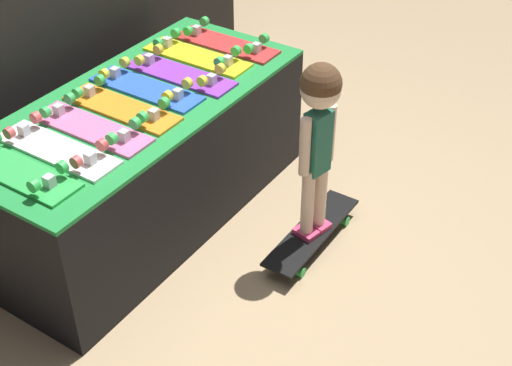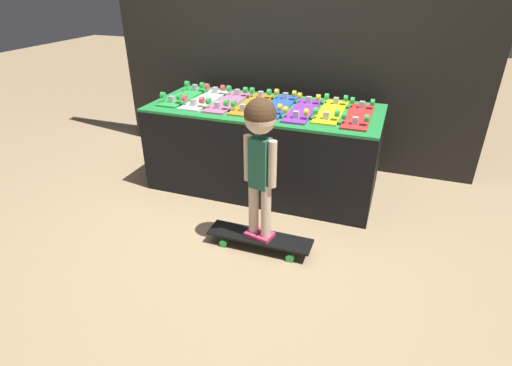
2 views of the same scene
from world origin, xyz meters
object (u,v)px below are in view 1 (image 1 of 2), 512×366
skateboard_green_on_rack (16,169)px  child (319,120)px  skateboard_orange_on_rack (121,106)px  skateboard_purple_on_rack (180,73)px  skateboard_pink_on_rack (91,126)px  skateboard_on_floor (312,233)px  skateboard_white_on_rack (57,148)px  skateboard_blue_on_rack (146,87)px  skateboard_red_on_rack (226,42)px  skateboard_yellow_on_rack (197,55)px

skateboard_green_on_rack → child: 1.34m
skateboard_orange_on_rack → skateboard_purple_on_rack: (0.42, -0.02, 0.00)m
skateboard_pink_on_rack → skateboard_on_floor: (0.58, -0.86, -0.65)m
skateboard_pink_on_rack → child: 1.04m
skateboard_white_on_rack → skateboard_purple_on_rack: 0.84m
skateboard_green_on_rack → skateboard_blue_on_rack: bearing=0.5°
skateboard_red_on_rack → skateboard_orange_on_rack: bearing=179.0°
skateboard_pink_on_rack → skateboard_blue_on_rack: same height
skateboard_pink_on_rack → skateboard_orange_on_rack: bearing=1.7°
skateboard_on_floor → skateboard_orange_on_rack: bearing=113.2°
skateboard_white_on_rack → skateboard_red_on_rack: size_ratio=1.00×
skateboard_white_on_rack → skateboard_orange_on_rack: (0.42, 0.00, 0.00)m
skateboard_pink_on_rack → skateboard_on_floor: 1.22m
skateboard_purple_on_rack → child: size_ratio=0.65×
skateboard_blue_on_rack → skateboard_green_on_rack: bearing=-179.5°
skateboard_pink_on_rack → skateboard_blue_on_rack: size_ratio=1.00×
skateboard_red_on_rack → skateboard_green_on_rack: bearing=178.7°
skateboard_green_on_rack → skateboard_purple_on_rack: same height
skateboard_blue_on_rack → skateboard_purple_on_rack: 0.22m
skateboard_red_on_rack → skateboard_on_floor: bearing=-119.0°
skateboard_on_floor → skateboard_white_on_rack: bearing=132.6°
skateboard_blue_on_rack → skateboard_yellow_on_rack: same height
skateboard_orange_on_rack → skateboard_purple_on_rack: bearing=-3.1°
skateboard_orange_on_rack → skateboard_on_floor: size_ratio=0.87×
skateboard_white_on_rack → skateboard_yellow_on_rack: same height
skateboard_orange_on_rack → skateboard_blue_on_rack: (0.21, 0.03, 0.00)m
skateboard_pink_on_rack → skateboard_on_floor: bearing=-55.9°
child → skateboard_pink_on_rack: bearing=136.0°
skateboard_orange_on_rack → skateboard_blue_on_rack: size_ratio=1.00×
skateboard_purple_on_rack → skateboard_white_on_rack: bearing=178.8°
skateboard_blue_on_rack → child: size_ratio=0.65×
skateboard_pink_on_rack → skateboard_purple_on_rack: size_ratio=1.00×
skateboard_green_on_rack → skateboard_red_on_rack: (1.47, -0.03, 0.00)m
skateboard_orange_on_rack → skateboard_blue_on_rack: same height
skateboard_pink_on_rack → skateboard_orange_on_rack: 0.21m
skateboard_green_on_rack → skateboard_yellow_on_rack: size_ratio=1.00×
skateboard_green_on_rack → skateboard_orange_on_rack: same height
skateboard_green_on_rack → skateboard_on_floor: bearing=-41.4°
skateboard_blue_on_rack → child: child is taller
skateboard_orange_on_rack → skateboard_yellow_on_rack: same height
skateboard_yellow_on_rack → skateboard_red_on_rack: bearing=-11.0°
skateboard_blue_on_rack → child: bearing=-79.8°
skateboard_pink_on_rack → skateboard_red_on_rack: (1.05, -0.01, 0.00)m
skateboard_green_on_rack → skateboard_on_floor: 1.49m
skateboard_pink_on_rack → skateboard_orange_on_rack: (0.21, 0.01, 0.00)m
skateboard_purple_on_rack → skateboard_red_on_rack: 0.42m
child → skateboard_green_on_rack: bearing=150.5°
skateboard_blue_on_rack → child: 0.91m
skateboard_on_floor → child: size_ratio=0.75×
skateboard_orange_on_rack → skateboard_blue_on_rack: 0.21m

